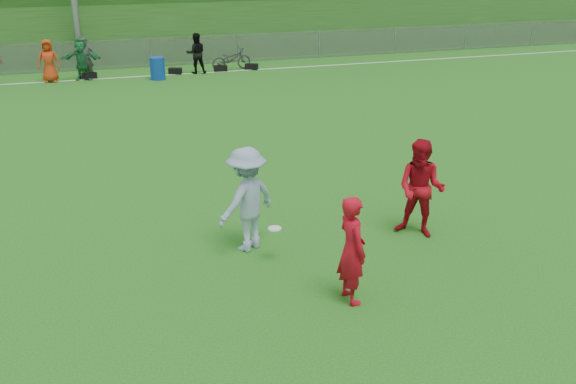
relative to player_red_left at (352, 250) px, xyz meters
name	(u,v)px	position (x,y,z in m)	size (l,w,h in m)	color
ground	(273,277)	(-1.00, 1.07, -0.90)	(120.00, 120.00, 0.00)	#145F14
sideline_far	(157,75)	(-1.00, 19.07, -0.90)	(60.00, 0.10, 0.01)	white
fence	(150,52)	(-1.00, 21.07, -0.26)	(58.00, 0.06, 1.30)	gray
berm	(130,8)	(-1.00, 32.07, 0.60)	(120.00, 18.00, 3.00)	#1A4914
spectator_row	(87,59)	(-3.73, 19.07, -0.06)	(9.11, 0.82, 1.69)	#AC270C
gear_bags	(186,70)	(0.26, 19.17, -0.77)	(7.49, 0.52, 0.26)	black
player_red_left	(352,250)	(0.00, 0.00, 0.00)	(0.66, 0.43, 1.81)	#B40C1C
player_red_center	(421,189)	(2.20, 1.87, 0.07)	(0.94, 0.74, 1.94)	#AA0B19
player_blue	(247,200)	(-1.14, 2.28, 0.09)	(1.28, 0.74, 1.99)	#8CA6C2
frisbee	(275,229)	(-0.80, 1.63, -0.25)	(0.24, 0.24, 0.02)	silver
recycling_bin	(157,68)	(-1.02, 18.27, -0.45)	(0.60, 0.60, 0.91)	#0F3CA2
bicycle	(231,59)	(2.30, 19.35, -0.42)	(0.64, 1.83, 0.96)	#29292B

